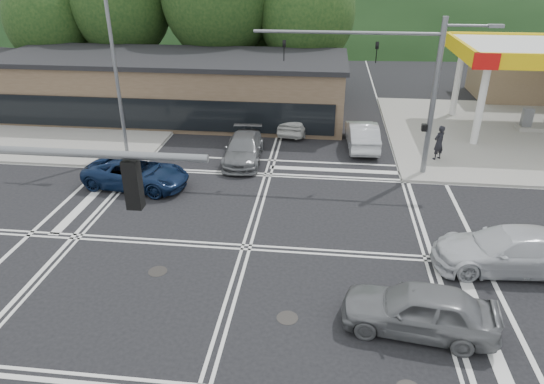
# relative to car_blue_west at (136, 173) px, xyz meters

# --- Properties ---
(ground) EXTENTS (120.00, 120.00, 0.00)m
(ground) POSITION_rel_car_blue_west_xyz_m (6.37, -5.00, -0.73)
(ground) COLOR black
(ground) RESTS_ON ground
(sidewalk_ne) EXTENTS (16.00, 16.00, 0.15)m
(sidewalk_ne) POSITION_rel_car_blue_west_xyz_m (21.37, 10.00, -0.66)
(sidewalk_ne) COLOR gray
(sidewalk_ne) RESTS_ON ground
(sidewalk_nw) EXTENTS (16.00, 16.00, 0.15)m
(sidewalk_nw) POSITION_rel_car_blue_west_xyz_m (-8.63, 10.00, -0.66)
(sidewalk_nw) COLOR gray
(sidewalk_nw) RESTS_ON ground
(convenience_store) EXTENTS (10.00, 6.00, 3.80)m
(convenience_store) POSITION_rel_car_blue_west_xyz_m (26.37, 20.00, 1.17)
(convenience_store) COLOR #846B4F
(convenience_store) RESTS_ON ground
(commercial_row) EXTENTS (24.00, 8.00, 4.00)m
(commercial_row) POSITION_rel_car_blue_west_xyz_m (-1.63, 12.00, 1.27)
(commercial_row) COLOR brown
(commercial_row) RESTS_ON ground
(hill_north) EXTENTS (252.00, 126.00, 140.00)m
(hill_north) POSITION_rel_car_blue_west_xyz_m (6.37, 85.00, -0.73)
(hill_north) COLOR #193216
(hill_north) RESTS_ON ground
(tree_n_a) EXTENTS (8.00, 8.00, 11.75)m
(tree_n_a) POSITION_rel_car_blue_west_xyz_m (-7.63, 19.00, 6.41)
(tree_n_a) COLOR #382619
(tree_n_a) RESTS_ON ground
(tree_n_c) EXTENTS (7.60, 7.60, 10.87)m
(tree_n_c) POSITION_rel_car_blue_west_xyz_m (7.37, 19.00, 5.76)
(tree_n_c) COLOR #382619
(tree_n_c) RESTS_ON ground
(tree_n_d) EXTENTS (6.80, 6.80, 9.76)m
(tree_n_d) POSITION_rel_car_blue_west_xyz_m (-13.63, 18.00, 5.11)
(tree_n_d) COLOR #382619
(tree_n_d) RESTS_ON ground
(streetlight_nw) EXTENTS (2.50, 0.25, 9.00)m
(streetlight_nw) POSITION_rel_car_blue_west_xyz_m (-2.07, 4.00, 4.32)
(streetlight_nw) COLOR slate
(streetlight_nw) RESTS_ON ground
(signal_mast_ne) EXTENTS (11.65, 0.30, 8.00)m
(signal_mast_ne) POSITION_rel_car_blue_west_xyz_m (13.31, 3.20, 4.34)
(signal_mast_ne) COLOR slate
(signal_mast_ne) RESTS_ON ground
(car_blue_west) EXTENTS (5.54, 3.14, 1.46)m
(car_blue_west) POSITION_rel_car_blue_west_xyz_m (0.00, 0.00, 0.00)
(car_blue_west) COLOR #0E1E3F
(car_blue_west) RESTS_ON ground
(car_grey_center) EXTENTS (4.90, 2.51, 1.60)m
(car_grey_center) POSITION_rel_car_blue_west_xyz_m (12.40, -9.07, 0.07)
(car_grey_center) COLOR slate
(car_grey_center) RESTS_ON ground
(car_silver_east) EXTENTS (5.61, 2.53, 1.60)m
(car_silver_east) POSITION_rel_car_blue_west_xyz_m (16.24, -5.30, 0.07)
(car_silver_east) COLOR silver
(car_silver_east) RESTS_ON ground
(car_queue_a) EXTENTS (1.94, 4.93, 1.60)m
(car_queue_a) POSITION_rel_car_blue_west_xyz_m (11.51, 6.94, 0.07)
(car_queue_a) COLOR #B5B8BC
(car_queue_a) RESTS_ON ground
(car_queue_b) EXTENTS (2.44, 4.76, 1.55)m
(car_queue_b) POSITION_rel_car_blue_west_xyz_m (7.37, 9.44, 0.05)
(car_queue_b) COLOR silver
(car_queue_b) RESTS_ON ground
(car_northbound) EXTENTS (2.25, 5.06, 1.44)m
(car_northbound) POSITION_rel_car_blue_west_xyz_m (4.76, 4.00, -0.01)
(car_northbound) COLOR slate
(car_northbound) RESTS_ON ground
(pedestrian) EXTENTS (0.85, 0.80, 1.95)m
(pedestrian) POSITION_rel_car_blue_west_xyz_m (15.63, 5.13, 0.40)
(pedestrian) COLOR black
(pedestrian) RESTS_ON sidewalk_ne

